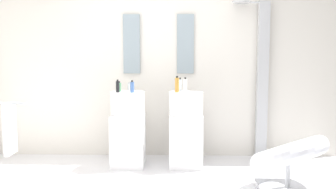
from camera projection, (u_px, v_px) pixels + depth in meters
name	position (u px, v px, depth m)	size (l,w,h in m)	color
rear_partition	(159.00, 60.00, 4.88)	(4.80, 0.10, 2.60)	silver
pedestal_sink_left	(128.00, 129.00, 4.46)	(0.41, 0.41, 1.02)	white
pedestal_sink_right	(186.00, 129.00, 4.44)	(0.41, 0.41, 1.02)	white
vanity_mirror_left	(132.00, 44.00, 4.80)	(0.22, 0.03, 0.77)	#8C9EA8
vanity_mirror_right	(185.00, 44.00, 4.78)	(0.22, 0.03, 0.77)	#8C9EA8
shower_column	(261.00, 77.00, 4.75)	(0.49, 0.24, 2.05)	#B7BABF
lounge_chair	(289.00, 158.00, 3.58)	(1.10, 1.11, 0.65)	#B7BABF
towel_rack	(7.00, 131.00, 3.53)	(0.37, 0.22, 0.95)	#B7BABF
soap_bottle_blue	(132.00, 87.00, 4.31)	(0.05, 0.05, 0.15)	#4C72B7
soap_bottle_white	(185.00, 85.00, 4.49)	(0.04, 0.04, 0.17)	white
soap_bottle_green	(119.00, 87.00, 4.42)	(0.06, 0.06, 0.13)	#59996B
soap_bottle_clear	(180.00, 85.00, 4.50)	(0.04, 0.04, 0.16)	silver
soap_bottle_black	(118.00, 87.00, 4.32)	(0.04, 0.04, 0.15)	black
soap_bottle_amber	(177.00, 85.00, 4.33)	(0.05, 0.05, 0.19)	#C68C38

